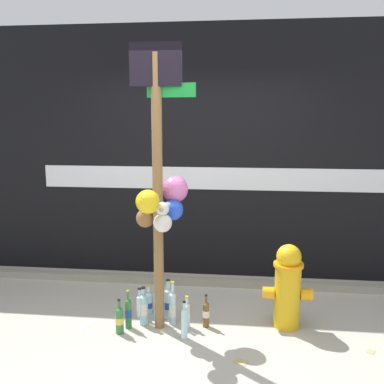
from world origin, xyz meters
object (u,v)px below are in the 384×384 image
(bottle_2, at_px, (168,303))
(bottle_7, at_px, (173,308))
(bottle_1, at_px, (157,306))
(bottle_6, at_px, (140,306))
(bottle_4, at_px, (184,323))
(bottle_9, at_px, (149,302))
(bottle_10, at_px, (119,319))
(bottle_0, at_px, (144,308))
(memorial_post, at_px, (160,179))
(fire_hydrant, at_px, (288,286))
(bottle_3, at_px, (128,313))
(bottle_8, at_px, (187,315))
(bottle_5, at_px, (206,314))

(bottle_2, xyz_separation_m, bottle_7, (0.06, -0.11, 0.00))
(bottle_1, bearing_deg, bottle_6, 160.08)
(bottle_1, xyz_separation_m, bottle_4, (0.30, -0.29, -0.01))
(bottle_1, relative_size, bottle_9, 1.27)
(bottle_10, bearing_deg, bottle_1, 40.02)
(bottle_6, bearing_deg, bottle_0, -62.44)
(bottle_1, relative_size, bottle_2, 0.95)
(memorial_post, relative_size, bottle_7, 6.02)
(fire_hydrant, relative_size, bottle_2, 1.98)
(bottle_3, height_order, bottle_10, bottle_3)
(bottle_7, distance_m, bottle_10, 0.51)
(fire_hydrant, xyz_separation_m, bottle_8, (-0.93, -0.13, -0.28))
(bottle_6, bearing_deg, bottle_5, -9.49)
(bottle_9, bearing_deg, bottle_8, -30.07)
(bottle_0, distance_m, bottle_4, 0.47)
(memorial_post, distance_m, bottle_7, 1.25)
(bottle_1, relative_size, bottle_6, 1.27)
(bottle_1, height_order, bottle_5, bottle_1)
(fire_hydrant, distance_m, bottle_6, 1.44)
(fire_hydrant, height_order, bottle_1, fire_hydrant)
(bottle_2, relative_size, bottle_7, 0.95)
(bottle_8, bearing_deg, bottle_0, 178.86)
(bottle_5, relative_size, bottle_10, 0.98)
(bottle_7, bearing_deg, bottle_2, 119.00)
(bottle_3, relative_size, bottle_6, 1.22)
(bottle_9, bearing_deg, memorial_post, -54.29)
(bottle_0, relative_size, bottle_4, 1.05)
(bottle_0, distance_m, bottle_8, 0.42)
(bottle_7, xyz_separation_m, bottle_10, (-0.46, -0.22, -0.03))
(bottle_10, bearing_deg, bottle_2, 39.63)
(bottle_8, relative_size, bottle_10, 0.95)
(bottle_5, bearing_deg, bottle_1, 174.84)
(bottle_0, distance_m, bottle_5, 0.59)
(bottle_2, distance_m, bottle_7, 0.12)
(bottle_6, distance_m, bottle_8, 0.51)
(bottle_10, bearing_deg, bottle_7, 25.99)
(bottle_0, bearing_deg, bottle_5, 2.35)
(memorial_post, relative_size, bottle_2, 6.34)
(bottle_3, distance_m, bottle_9, 0.34)
(memorial_post, distance_m, bottle_3, 1.30)
(bottle_1, relative_size, bottle_7, 0.91)
(bottle_2, bearing_deg, bottle_8, -37.19)
(bottle_4, relative_size, bottle_7, 0.84)
(bottle_2, distance_m, bottle_4, 0.42)
(bottle_9, relative_size, bottle_10, 0.93)
(bottle_1, xyz_separation_m, bottle_3, (-0.24, -0.15, -0.01))
(bottle_2, height_order, bottle_10, bottle_2)
(bottle_3, xyz_separation_m, bottle_4, (0.55, -0.14, -0.00))
(memorial_post, xyz_separation_m, bottle_8, (0.23, 0.02, -1.28))
(fire_hydrant, bearing_deg, bottle_7, -175.80)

